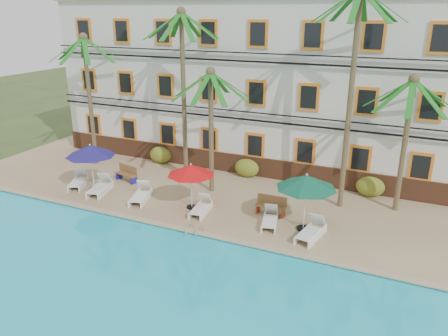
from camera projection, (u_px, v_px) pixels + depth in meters
The scene contains 25 objects.
ground at pixel (174, 222), 21.09m from camera, with size 100.00×100.00×0.00m, color #384C23.
pool_deck at pixel (218, 185), 25.33m from camera, with size 30.00×12.00×0.25m, color tan.
swimming_pool at pixel (70, 304), 15.06m from camera, with size 26.00×12.00×0.20m, color #1CBBD4.
pool_coping at pixel (164, 225), 20.22m from camera, with size 30.00×0.35×0.06m, color tan.
hotel_building at pixel (251, 82), 27.81m from camera, with size 25.40×6.44×10.22m.
palm_a at pixel (88, 83), 26.71m from camera, with size 4.16×4.16×8.18m.
palm_b at pixel (183, 76), 23.93m from camera, with size 4.16×4.16×9.60m.
palm_c at pixel (211, 113), 22.69m from camera, with size 4.16×4.16×6.75m.
palm_d at pixel (353, 76), 20.07m from camera, with size 4.16×4.16×10.55m.
palm_e at pixel (407, 125), 20.37m from camera, with size 4.16×4.16×6.73m.
shrub_left at pixel (160, 155), 28.38m from camera, with size 1.50×0.90×1.10m, color #28611B.
shrub_mid at pixel (247, 168), 26.02m from camera, with size 1.50×0.90×1.10m, color #28611B.
shrub_right at pixel (370, 187), 23.26m from camera, with size 1.50×0.90×1.10m, color #28611B.
umbrella_blue at pixel (90, 151), 23.47m from camera, with size 2.68×2.68×2.67m.
umbrella_red at pixel (191, 170), 21.38m from camera, with size 2.38×2.38×2.38m.
umbrella_green at pixel (306, 182), 19.11m from camera, with size 2.71×2.71×2.71m.
lounger_a at pixel (78, 181), 24.72m from camera, with size 1.47×2.04×0.92m.
lounger_b at pixel (100, 187), 23.83m from camera, with size 1.25×2.18×0.97m.
lounger_c at pixel (141, 195), 22.83m from camera, with size 1.27×2.12×0.94m.
lounger_d at pixel (201, 207), 21.44m from camera, with size 0.88×1.90×0.86m.
lounger_e at pixel (270, 219), 20.22m from camera, with size 1.09×1.96×0.88m.
lounger_f at pixel (311, 231), 19.08m from camera, with size 1.03×2.08×0.94m.
bench_left at pixel (127, 173), 25.41m from camera, with size 1.57×0.80×0.93m.
bench_right at pixel (271, 205), 21.24m from camera, with size 1.50×0.49×0.93m.
pool_ladder at pixel (194, 234), 19.50m from camera, with size 0.54×0.74×0.74m.
Camera 1 is at (10.04, -16.24, 9.63)m, focal length 35.00 mm.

